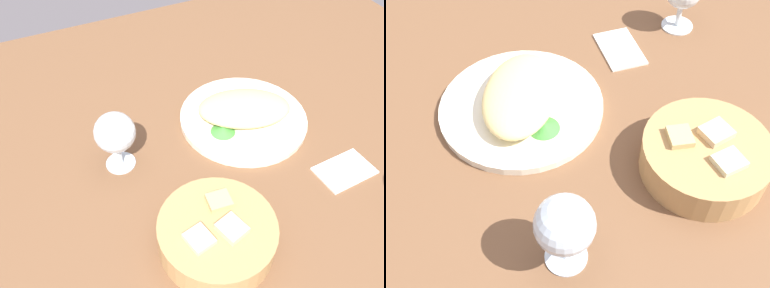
{
  "view_description": "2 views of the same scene",
  "coord_description": "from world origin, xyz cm",
  "views": [
    {
      "loc": [
        32.88,
        37.41,
        57.58
      ],
      "look_at": [
        10.85,
        -8.75,
        4.37
      ],
      "focal_mm": 36.42,
      "sensor_mm": 36.0,
      "label": 1
    },
    {
      "loc": [
        50.8,
        -19.58,
        57.49
      ],
      "look_at": [
        9.63,
        -8.19,
        4.94
      ],
      "focal_mm": 43.83,
      "sensor_mm": 36.0,
      "label": 2
    }
  ],
  "objects": [
    {
      "name": "ground_plane",
      "position": [
        0.0,
        0.0,
        -1.0
      ],
      "size": [
        140.0,
        140.0,
        2.0
      ],
      "primitive_type": "cube",
      "color": "brown"
    },
    {
      "name": "plate",
      "position": [
        -3.97,
        -14.18,
        0.7
      ],
      "size": [
        27.25,
        27.25,
        1.4
      ],
      "primitive_type": "cylinder",
      "color": "white",
      "rests_on": "ground_plane"
    },
    {
      "name": "omelette",
      "position": [
        -3.97,
        -14.18,
        3.6
      ],
      "size": [
        22.49,
        18.08,
        4.39
      ],
      "primitive_type": "ellipsoid",
      "rotation": [
        0.0,
        0.0,
        -0.36
      ],
      "color": "#F1D685",
      "rests_on": "plate"
    },
    {
      "name": "lettuce_garnish",
      "position": [
        2.33,
        -11.77,
        2.09
      ],
      "size": [
        5.15,
        5.15,
        1.38
      ],
      "primitive_type": "cone",
      "color": "#3D8938",
      "rests_on": "plate"
    },
    {
      "name": "bread_basket",
      "position": [
        15.29,
        9.68,
        2.92
      ],
      "size": [
        18.99,
        18.99,
        6.69
      ],
      "color": "tan",
      "rests_on": "ground_plane"
    },
    {
      "name": "wine_glass_near",
      "position": [
        23.88,
        -13.76,
        8.13
      ],
      "size": [
        7.65,
        7.65,
        12.35
      ],
      "color": "silver",
      "rests_on": "ground_plane"
    },
    {
      "name": "folded_napkin",
      "position": [
        -14.3,
        6.65,
        0.4
      ],
      "size": [
        11.3,
        7.49,
        0.8
      ],
      "primitive_type": "cube",
      "rotation": [
        0.0,
        0.0,
        0.05
      ],
      "color": "white",
      "rests_on": "ground_plane"
    }
  ]
}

